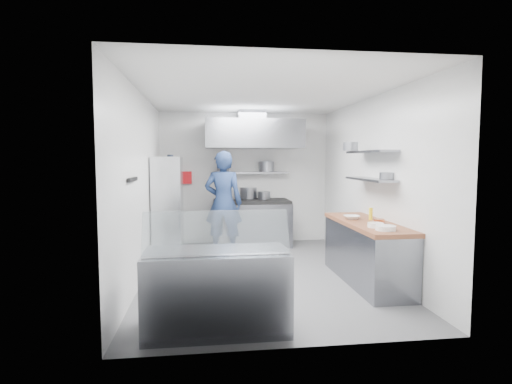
{
  "coord_description": "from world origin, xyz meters",
  "views": [
    {
      "loc": [
        -0.86,
        -6.11,
        1.81
      ],
      "look_at": [
        0.0,
        0.6,
        1.25
      ],
      "focal_mm": 28.0,
      "sensor_mm": 36.0,
      "label": 1
    }
  ],
  "objects": [
    {
      "name": "wall_shelf_lower",
      "position": [
        1.64,
        -0.3,
        1.5
      ],
      "size": [
        0.3,
        1.3,
        0.04
      ],
      "primitive_type": "cube",
      "color": "gray",
      "rests_on": "wall_right"
    },
    {
      "name": "over_range_shelf",
      "position": [
        0.1,
        2.34,
        1.52
      ],
      "size": [
        1.6,
        0.3,
        0.04
      ],
      "primitive_type": "cube",
      "color": "gray",
      "rests_on": "wall_back"
    },
    {
      "name": "stock_pot_right",
      "position": [
        0.39,
        2.28,
        1.04
      ],
      "size": [
        0.27,
        0.27,
        0.16
      ],
      "primitive_type": "cylinder",
      "color": "slate",
      "rests_on": "cooktop"
    },
    {
      "name": "display_glass",
      "position": [
        -0.75,
        -2.12,
        1.07
      ],
      "size": [
        1.47,
        0.19,
        0.42
      ],
      "primitive_type": "cube",
      "rotation": [
        -0.38,
        0.0,
        0.0
      ],
      "color": "silver",
      "rests_on": "display_case"
    },
    {
      "name": "ceiling",
      "position": [
        0.0,
        0.0,
        2.8
      ],
      "size": [
        5.0,
        5.0,
        0.0
      ],
      "primitive_type": "plane",
      "rotation": [
        3.14,
        0.0,
        0.0
      ],
      "color": "silver",
      "rests_on": "wall_back"
    },
    {
      "name": "rack_bin_b",
      "position": [
        -1.53,
        1.42,
        1.3
      ],
      "size": [
        0.13,
        0.16,
        0.14
      ],
      "primitive_type": "cube",
      "color": "yellow",
      "rests_on": "wire_rack"
    },
    {
      "name": "prep_counter_base",
      "position": [
        1.48,
        -0.6,
        0.42
      ],
      "size": [
        0.62,
        2.0,
        0.84
      ],
      "primitive_type": "cube",
      "color": "gray",
      "rests_on": "floor"
    },
    {
      "name": "plate_stack_b",
      "position": [
        1.39,
        -1.1,
        0.93
      ],
      "size": [
        0.22,
        0.22,
        0.06
      ],
      "primitive_type": "cylinder",
      "color": "white",
      "rests_on": "prep_counter_top"
    },
    {
      "name": "rack_jar",
      "position": [
        -1.48,
        1.25,
        1.8
      ],
      "size": [
        0.11,
        0.11,
        0.18
      ],
      "primitive_type": "cylinder",
      "color": "black",
      "rests_on": "wire_rack"
    },
    {
      "name": "shelf_pot_c",
      "position": [
        1.74,
        -0.67,
        1.57
      ],
      "size": [
        0.22,
        0.22,
        0.1
      ],
      "primitive_type": "cylinder",
      "color": "slate",
      "rests_on": "wall_shelf_lower"
    },
    {
      "name": "shelf_pot_d",
      "position": [
        1.47,
        0.09,
        2.01
      ],
      "size": [
        0.24,
        0.24,
        0.14
      ],
      "primitive_type": "cylinder",
      "color": "slate",
      "rests_on": "wall_shelf_upper"
    },
    {
      "name": "prep_counter_top",
      "position": [
        1.48,
        -0.6,
        0.87
      ],
      "size": [
        0.65,
        2.04,
        0.06
      ],
      "primitive_type": "cube",
      "color": "brown",
      "rests_on": "prep_counter_base"
    },
    {
      "name": "gas_range",
      "position": [
        0.1,
        2.1,
        0.45
      ],
      "size": [
        1.6,
        0.8,
        0.9
      ],
      "primitive_type": "cube",
      "color": "gray",
      "rests_on": "floor"
    },
    {
      "name": "wall_back",
      "position": [
        0.0,
        2.5,
        1.4
      ],
      "size": [
        3.6,
        2.8,
        0.02
      ],
      "primitive_type": "cube",
      "rotation": [
        1.57,
        0.0,
        0.0
      ],
      "color": "white",
      "rests_on": "floor"
    },
    {
      "name": "rack_bin_a",
      "position": [
        -1.53,
        1.04,
        0.8
      ],
      "size": [
        0.15,
        0.19,
        0.17
      ],
      "primitive_type": "cube",
      "color": "white",
      "rests_on": "wire_rack"
    },
    {
      "name": "cooktop",
      "position": [
        0.1,
        2.1,
        0.93
      ],
      "size": [
        1.57,
        0.78,
        0.06
      ],
      "primitive_type": "cube",
      "color": "black",
      "rests_on": "gas_range"
    },
    {
      "name": "wall_shelf_upper",
      "position": [
        1.64,
        -0.3,
        1.92
      ],
      "size": [
        0.3,
        1.3,
        0.04
      ],
      "primitive_type": "cube",
      "color": "gray",
      "rests_on": "wall_right"
    },
    {
      "name": "chef",
      "position": [
        -0.52,
        1.42,
        0.98
      ],
      "size": [
        0.8,
        0.6,
        1.97
      ],
      "primitive_type": "imported",
      "rotation": [
        0.0,
        0.0,
        2.94
      ],
      "color": "navy",
      "rests_on": "floor"
    },
    {
      "name": "copper_pan",
      "position": [
        1.6,
        -0.77,
        0.93
      ],
      "size": [
        0.15,
        0.15,
        0.06
      ],
      "primitive_type": "cylinder",
      "color": "#CA6639",
      "rests_on": "prep_counter_top"
    },
    {
      "name": "squeeze_bottle",
      "position": [
        1.61,
        -0.44,
        0.99
      ],
      "size": [
        0.06,
        0.06,
        0.18
      ],
      "primitive_type": "cylinder",
      "color": "yellow",
      "rests_on": "prep_counter_top"
    },
    {
      "name": "wall_front",
      "position": [
        0.0,
        -2.5,
        1.4
      ],
      "size": [
        3.6,
        2.8,
        0.02
      ],
      "primitive_type": "cube",
      "rotation": [
        -1.57,
        0.0,
        0.0
      ],
      "color": "white",
      "rests_on": "floor"
    },
    {
      "name": "hood_duct",
      "position": [
        0.1,
        2.15,
        2.68
      ],
      "size": [
        0.55,
        0.55,
        0.24
      ],
      "primitive_type": "cube",
      "color": "slate",
      "rests_on": "extractor_hood"
    },
    {
      "name": "wire_rack",
      "position": [
        -1.53,
        1.21,
        0.93
      ],
      "size": [
        0.5,
        0.9,
        1.85
      ],
      "primitive_type": "cube",
      "color": "silver",
      "rests_on": "floor"
    },
    {
      "name": "red_firebox",
      "position": [
        -1.25,
        2.44,
        1.42
      ],
      "size": [
        0.22,
        0.1,
        0.26
      ],
      "primitive_type": "cube",
      "color": "red",
      "rests_on": "wall_back"
    },
    {
      "name": "shelf_pot_b",
      "position": [
        0.46,
        2.39,
        1.65
      ],
      "size": [
        0.33,
        0.33,
        0.22
      ],
      "primitive_type": "cylinder",
      "color": "slate",
      "rests_on": "over_range_shelf"
    },
    {
      "name": "shelf_pot_a",
      "position": [
        -0.49,
        2.25,
        1.63
      ],
      "size": [
        0.26,
        0.26,
        0.18
      ],
      "primitive_type": "cylinder",
      "color": "slate",
      "rests_on": "over_range_shelf"
    },
    {
      "name": "stock_pot_mid",
      "position": [
        0.07,
        2.44,
        1.08
      ],
      "size": [
        0.36,
        0.36,
        0.24
      ],
      "primitive_type": "cylinder",
      "color": "slate",
      "rests_on": "cooktop"
    },
    {
      "name": "knife_strip",
      "position": [
        -1.78,
        -0.9,
        1.55
      ],
      "size": [
        0.04,
        0.55,
        0.05
      ],
      "primitive_type": "cube",
      "color": "black",
      "rests_on": "wall_left"
    },
    {
      "name": "wall_right",
      "position": [
        1.8,
        0.0,
        1.4
      ],
      "size": [
        2.8,
        5.0,
        0.02
      ],
      "primitive_type": "cube",
      "rotation": [
        1.57,
        0.0,
        -1.57
      ],
      "color": "white",
      "rests_on": "floor"
    },
    {
      "name": "extractor_hood",
      "position": [
        0.1,
        1.93,
        2.3
      ],
      "size": [
        1.9,
        1.15,
        0.55
      ],
      "primitive_type": "cube",
      "color": "gray",
      "rests_on": "wall_back"
    },
    {
      "name": "wall_left",
      "position": [
        -1.8,
        0.0,
        1.4
      ],
      "size": [
        2.8,
        5.0,
        0.02
      ],
      "primitive_type": "cube",
      "rotation": [
        1.57,
        0.0,
        1.57
      ],
      "color": "white",
      "rests_on": "floor"
    },
    {
      "name": "display_case",
      "position": [
        -0.75,
        -2.0,
        0.42
      ],
      "size": [
        1.5,
        0.7,
        0.85
      ],
      "primitive_type": "cube",
      "color": "gray",
      "rests_on": "floor"
    },
    {
      "name": "stock_pot_left",
      "position": [
        -0.31,
        2.39,
        1.06
      ],
      "size": [
        0.25,
        0.25,
        0.2
      ],
      "primitive_type": "cylinder",
      "color": "slate",
      "rests_on": "cooktop"
    },
    {
      "name": "plate_stack_a",
      "position": [
        1.43,
        -1.32,
        0.93
      ],
      "size": [
        0.26,
        0.26,
        0.06
      ],
      "primitive_type": "cylinder",
      "color": "white",
      "rests_on": "prep_counter_top"
    },
    {
      "name": "floor",
      "position": [
        0.0,
        0.0,
        0.0
      ],
      "size": [
        5.0,
        5.0,
        0.0
      ],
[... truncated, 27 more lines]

